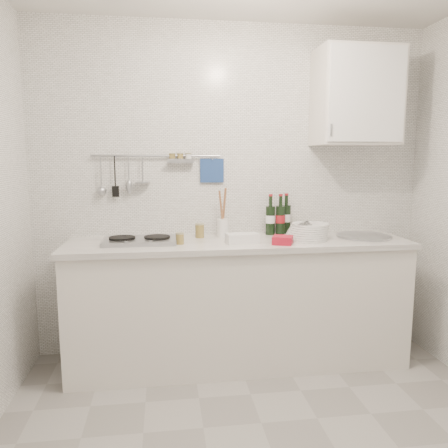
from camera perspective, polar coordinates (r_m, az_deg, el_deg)
name	(u,v)px	position (r m, az deg, el deg)	size (l,w,h in m)	color
back_wall	(232,191)	(3.39, 1.09, 4.30)	(3.00, 0.02, 2.50)	silver
counter	(239,305)	(3.27, 1.99, -10.53)	(2.44, 0.64, 0.96)	silver
wall_rail	(154,169)	(3.31, -9.14, 7.14)	(0.98, 0.09, 0.34)	#93969B
wall_cabinet	(357,97)	(3.50, 16.93, 15.57)	(0.60, 0.38, 0.70)	silver
plate_stack_hob	(146,239)	(3.16, -10.20, -1.94)	(0.25, 0.25, 0.02)	#4A74A8
plate_stack_sink	(308,232)	(3.23, 10.88, -0.99)	(0.34, 0.32, 0.12)	white
wine_bottles	(279,214)	(3.40, 7.20, 1.28)	(0.21, 0.12, 0.31)	black
butter_dish	(242,238)	(3.03, 2.40, -1.87)	(0.22, 0.11, 0.07)	white
strawberry_punnet	(283,240)	(3.02, 7.66, -2.09)	(0.13, 0.13, 0.05)	#B7142F
utensil_crock	(223,225)	(3.28, -0.16, -0.14)	(0.09, 0.09, 0.37)	white
jar_a	(200,230)	(3.24, -3.19, -0.84)	(0.07, 0.07, 0.11)	olive
jar_b	(301,229)	(3.45, 9.96, -0.64)	(0.07, 0.07, 0.08)	olive
jar_c	(313,231)	(3.38, 11.53, -0.84)	(0.07, 0.07, 0.08)	olive
jar_d	(180,238)	(3.00, -5.78, -1.86)	(0.06, 0.06, 0.08)	olive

